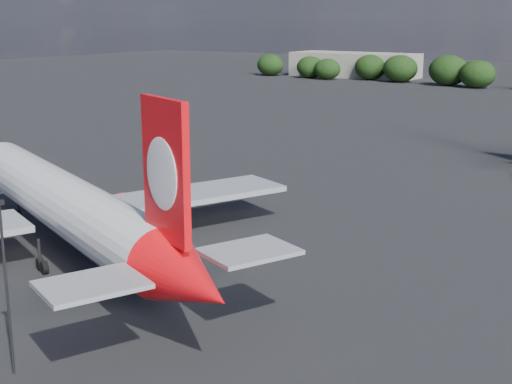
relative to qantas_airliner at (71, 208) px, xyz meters
The scene contains 5 objects.
ground 49.92m from the qantas_airliner, 88.84° to the left, with size 500.00×500.00×0.00m, color black.
qantas_airliner is the anchor object (origin of this frame).
apron_lamp_post 18.92m from the qantas_airliner, 52.31° to the right, with size 0.55×0.30×10.24m.
terminal_building 192.64m from the qantas_airliner, 109.40° to the left, with size 42.00×16.00×8.00m.
highway_sign 166.57m from the qantas_airliner, 95.86° to the left, with size 6.00×0.30×4.50m.
Camera 1 is at (42.61, -27.61, 19.78)m, focal length 50.00 mm.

